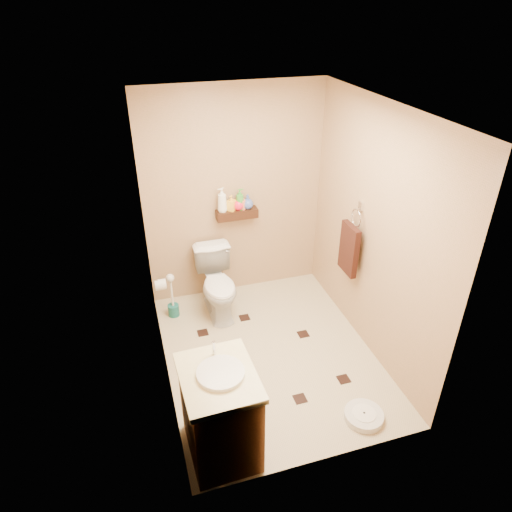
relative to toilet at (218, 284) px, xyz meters
name	(u,v)px	position (x,y,z in m)	size (l,w,h in m)	color
ground	(269,354)	(0.32, -0.83, -0.36)	(2.50, 2.50, 0.00)	#C9B593
wall_back	(235,196)	(0.32, 0.42, 0.84)	(2.00, 0.04, 2.40)	tan
wall_front	(333,341)	(0.32, -2.08, 0.84)	(2.00, 0.04, 2.40)	tan
wall_left	(155,267)	(-0.68, -0.83, 0.84)	(0.04, 2.50, 2.40)	tan
wall_right	(373,234)	(1.32, -0.83, 0.84)	(0.04, 2.50, 2.40)	tan
ceiling	(274,108)	(0.32, -0.83, 2.04)	(2.00, 2.50, 0.02)	silver
wall_shelf	(237,214)	(0.32, 0.34, 0.66)	(0.46, 0.14, 0.10)	#3B1C10
floor_accents	(269,354)	(0.32, -0.84, -0.36)	(1.24, 1.37, 0.01)	black
toilet	(218,284)	(0.00, 0.00, 0.00)	(0.41, 0.72, 0.73)	white
vanity	(220,412)	(-0.38, -1.76, 0.05)	(0.56, 0.67, 0.92)	brown
bathroom_scale	(364,416)	(0.83, -1.82, -0.33)	(0.43, 0.43, 0.07)	silver
toilet_brush	(173,301)	(-0.50, 0.08, -0.17)	(0.12, 0.12, 0.54)	#18605C
towel_ring	(350,247)	(1.23, -0.58, 0.58)	(0.12, 0.30, 0.76)	silver
toilet_paper	(160,285)	(-0.62, -0.18, 0.24)	(0.12, 0.11, 0.12)	silver
bottle_a	(222,200)	(0.16, 0.34, 0.84)	(0.11, 0.11, 0.27)	white
bottle_b	(231,203)	(0.26, 0.34, 0.79)	(0.08, 0.08, 0.18)	yellow
bottle_c	(238,203)	(0.34, 0.34, 0.78)	(0.12, 0.12, 0.16)	#F41C3C
bottle_d	(240,199)	(0.35, 0.34, 0.82)	(0.09, 0.09, 0.24)	green
bottle_e	(242,202)	(0.38, 0.34, 0.79)	(0.07, 0.07, 0.16)	#F27F50
bottle_f	(248,202)	(0.44, 0.34, 0.78)	(0.12, 0.12, 0.16)	#4359A7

